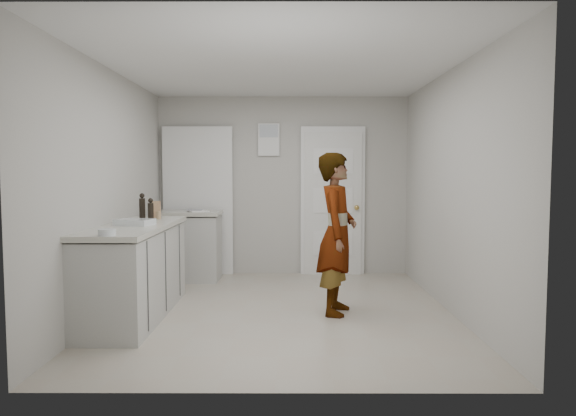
{
  "coord_description": "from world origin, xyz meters",
  "views": [
    {
      "loc": [
        0.09,
        -5.26,
        1.44
      ],
      "look_at": [
        0.07,
        0.4,
        1.05
      ],
      "focal_mm": 32.0,
      "sensor_mm": 36.0,
      "label": 1
    }
  ],
  "objects_px": {
    "cake_mix_box": "(155,210)",
    "egg_bowl": "(107,232)",
    "spice_jar": "(158,215)",
    "person": "(337,234)",
    "baking_dish": "(135,222)",
    "oil_cruet_a": "(151,210)",
    "oil_cruet_b": "(142,207)"
  },
  "relations": [
    {
      "from": "baking_dish",
      "to": "oil_cruet_a",
      "type": "bearing_deg",
      "value": 84.69
    },
    {
      "from": "spice_jar",
      "to": "oil_cruet_b",
      "type": "bearing_deg",
      "value": -136.39
    },
    {
      "from": "baking_dish",
      "to": "egg_bowl",
      "type": "relative_size",
      "value": 2.71
    },
    {
      "from": "cake_mix_box",
      "to": "baking_dish",
      "type": "relative_size",
      "value": 0.49
    },
    {
      "from": "cake_mix_box",
      "to": "oil_cruet_b",
      "type": "distance_m",
      "value": 0.3
    },
    {
      "from": "oil_cruet_b",
      "to": "baking_dish",
      "type": "distance_m",
      "value": 0.53
    },
    {
      "from": "baking_dish",
      "to": "egg_bowl",
      "type": "distance_m",
      "value": 0.84
    },
    {
      "from": "cake_mix_box",
      "to": "spice_jar",
      "type": "bearing_deg",
      "value": -70.69
    },
    {
      "from": "cake_mix_box",
      "to": "egg_bowl",
      "type": "distance_m",
      "value": 1.65
    },
    {
      "from": "person",
      "to": "oil_cruet_b",
      "type": "bearing_deg",
      "value": 93.74
    },
    {
      "from": "person",
      "to": "baking_dish",
      "type": "height_order",
      "value": "person"
    },
    {
      "from": "oil_cruet_b",
      "to": "baking_dish",
      "type": "bearing_deg",
      "value": -82.12
    },
    {
      "from": "spice_jar",
      "to": "baking_dish",
      "type": "distance_m",
      "value": 0.65
    },
    {
      "from": "person",
      "to": "oil_cruet_a",
      "type": "distance_m",
      "value": 1.99
    },
    {
      "from": "oil_cruet_a",
      "to": "egg_bowl",
      "type": "xyz_separation_m",
      "value": [
        -0.01,
        -1.28,
        -0.09
      ]
    },
    {
      "from": "egg_bowl",
      "to": "spice_jar",
      "type": "bearing_deg",
      "value": 88.37
    },
    {
      "from": "oil_cruet_a",
      "to": "cake_mix_box",
      "type": "bearing_deg",
      "value": 97.43
    },
    {
      "from": "oil_cruet_a",
      "to": "egg_bowl",
      "type": "bearing_deg",
      "value": -90.61
    },
    {
      "from": "person",
      "to": "baking_dish",
      "type": "distance_m",
      "value": 2.02
    },
    {
      "from": "person",
      "to": "oil_cruet_a",
      "type": "relative_size",
      "value": 6.7
    },
    {
      "from": "oil_cruet_a",
      "to": "oil_cruet_b",
      "type": "bearing_deg",
      "value": 146.73
    },
    {
      "from": "oil_cruet_a",
      "to": "baking_dish",
      "type": "distance_m",
      "value": 0.45
    },
    {
      "from": "cake_mix_box",
      "to": "egg_bowl",
      "type": "height_order",
      "value": "cake_mix_box"
    },
    {
      "from": "person",
      "to": "spice_jar",
      "type": "xyz_separation_m",
      "value": [
        -1.93,
        0.46,
        0.15
      ]
    },
    {
      "from": "baking_dish",
      "to": "cake_mix_box",
      "type": "bearing_deg",
      "value": 90.49
    },
    {
      "from": "cake_mix_box",
      "to": "oil_cruet_b",
      "type": "bearing_deg",
      "value": -108.78
    },
    {
      "from": "cake_mix_box",
      "to": "baking_dish",
      "type": "height_order",
      "value": "cake_mix_box"
    },
    {
      "from": "oil_cruet_b",
      "to": "cake_mix_box",
      "type": "bearing_deg",
      "value": 77.64
    },
    {
      "from": "cake_mix_box",
      "to": "oil_cruet_a",
      "type": "distance_m",
      "value": 0.37
    },
    {
      "from": "spice_jar",
      "to": "baking_dish",
      "type": "bearing_deg",
      "value": -96.15
    },
    {
      "from": "spice_jar",
      "to": "oil_cruet_b",
      "type": "height_order",
      "value": "oil_cruet_b"
    },
    {
      "from": "cake_mix_box",
      "to": "baking_dish",
      "type": "bearing_deg",
      "value": -95.94
    }
  ]
}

